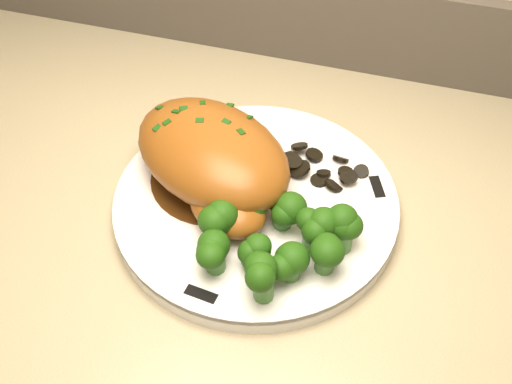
# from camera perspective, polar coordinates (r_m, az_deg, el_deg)

# --- Properties ---
(plate) EXTENTS (0.34, 0.34, 0.02)m
(plate) POSITION_cam_1_polar(r_m,az_deg,el_deg) (0.67, 0.00, -1.14)
(plate) COLOR white
(plate) RESTS_ON counter
(rim_accent_0) EXTENTS (0.02, 0.03, 0.00)m
(rim_accent_0) POSITION_cam_1_polar(r_m,az_deg,el_deg) (0.69, 10.70, 0.44)
(rim_accent_0) COLOR black
(rim_accent_0) RESTS_ON plate
(rim_accent_1) EXTENTS (0.03, 0.03, 0.00)m
(rim_accent_1) POSITION_cam_1_polar(r_m,az_deg,el_deg) (0.74, -6.02, 5.38)
(rim_accent_1) COLOR black
(rim_accent_1) RESTS_ON plate
(rim_accent_2) EXTENTS (0.03, 0.01, 0.00)m
(rim_accent_2) POSITION_cam_1_polar(r_m,az_deg,el_deg) (0.59, -4.91, -9.05)
(rim_accent_2) COLOR black
(rim_accent_2) RESTS_ON plate
(gravy_pool) EXTENTS (0.13, 0.13, 0.00)m
(gravy_pool) POSITION_cam_1_polar(r_m,az_deg,el_deg) (0.68, -3.75, 1.28)
(gravy_pool) COLOR #3F220B
(gravy_pool) RESTS_ON plate
(chicken_breast) EXTENTS (0.22, 0.20, 0.07)m
(chicken_breast) POSITION_cam_1_polar(r_m,az_deg,el_deg) (0.65, -3.75, 2.91)
(chicken_breast) COLOR #98541A
(chicken_breast) RESTS_ON plate
(mushroom_pile) EXTENTS (0.09, 0.07, 0.03)m
(mushroom_pile) POSITION_cam_1_polar(r_m,az_deg,el_deg) (0.69, 5.92, 2.41)
(mushroom_pile) COLOR black
(mushroom_pile) RESTS_ON plate
(broccoli_florets) EXTENTS (0.15, 0.11, 0.04)m
(broccoli_florets) POSITION_cam_1_polar(r_m,az_deg,el_deg) (0.60, 1.65, -4.19)
(broccoli_florets) COLOR #437732
(broccoli_florets) RESTS_ON plate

